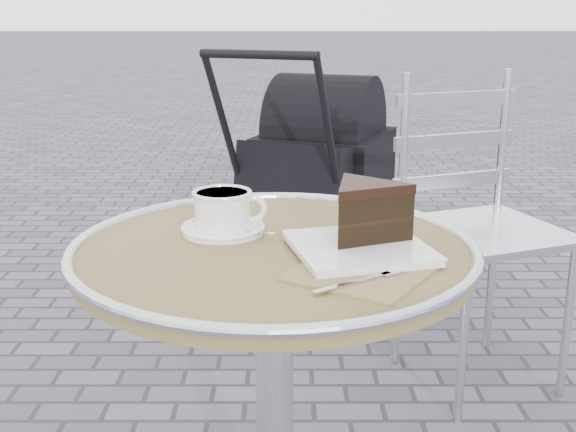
{
  "coord_description": "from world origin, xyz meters",
  "views": [
    {
      "loc": [
        0.02,
        -1.2,
        1.13
      ],
      "look_at": [
        0.03,
        0.02,
        0.78
      ],
      "focal_mm": 45.0,
      "sensor_mm": 36.0,
      "label": 1
    }
  ],
  "objects_px": {
    "cappuccino_set": "(224,214)",
    "baby_stroller": "(316,180)",
    "cake_plate_set": "(364,219)",
    "cafe_table": "(274,331)",
    "bistro_chair": "(467,192)"
  },
  "relations": [
    {
      "from": "cafe_table",
      "to": "bistro_chair",
      "type": "distance_m",
      "value": 1.11
    },
    {
      "from": "cake_plate_set",
      "to": "baby_stroller",
      "type": "height_order",
      "value": "baby_stroller"
    },
    {
      "from": "cake_plate_set",
      "to": "bistro_chair",
      "type": "relative_size",
      "value": 0.38
    },
    {
      "from": "cafe_table",
      "to": "cappuccino_set",
      "type": "distance_m",
      "value": 0.23
    },
    {
      "from": "cappuccino_set",
      "to": "baby_stroller",
      "type": "relative_size",
      "value": 0.16
    },
    {
      "from": "bistro_chair",
      "to": "cake_plate_set",
      "type": "bearing_deg",
      "value": -134.91
    },
    {
      "from": "cafe_table",
      "to": "bistro_chair",
      "type": "xyz_separation_m",
      "value": [
        0.58,
        0.95,
        0.02
      ]
    },
    {
      "from": "cafe_table",
      "to": "cake_plate_set",
      "type": "bearing_deg",
      "value": -7.68
    },
    {
      "from": "cappuccino_set",
      "to": "cake_plate_set",
      "type": "xyz_separation_m",
      "value": [
        0.25,
        -0.1,
        0.02
      ]
    },
    {
      "from": "cappuccino_set",
      "to": "cake_plate_set",
      "type": "relative_size",
      "value": 0.48
    },
    {
      "from": "cappuccino_set",
      "to": "baby_stroller",
      "type": "height_order",
      "value": "baby_stroller"
    },
    {
      "from": "baby_stroller",
      "to": "cake_plate_set",
      "type": "bearing_deg",
      "value": -68.46
    },
    {
      "from": "cappuccino_set",
      "to": "baby_stroller",
      "type": "bearing_deg",
      "value": 75.13
    },
    {
      "from": "cafe_table",
      "to": "bistro_chair",
      "type": "height_order",
      "value": "bistro_chair"
    },
    {
      "from": "cappuccino_set",
      "to": "baby_stroller",
      "type": "xyz_separation_m",
      "value": [
        0.24,
        1.62,
        -0.31
      ]
    }
  ]
}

